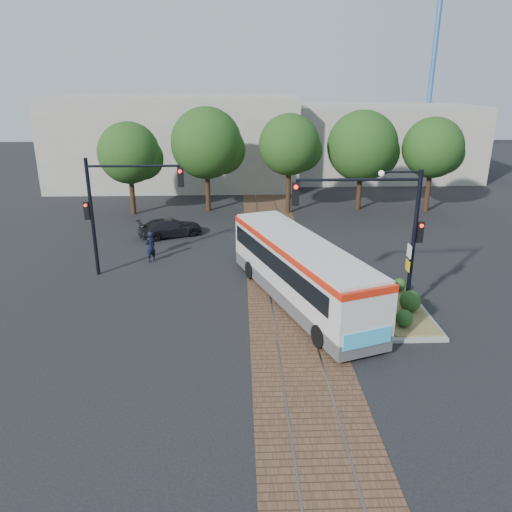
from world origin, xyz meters
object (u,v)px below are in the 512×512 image
object	(u,v)px
traffic_island	(401,305)
signal_pole_left	(113,201)
city_bus	(300,268)
signal_pole_main	(386,220)
parked_car	(170,227)
officer	(150,247)

from	to	relation	value
traffic_island	signal_pole_left	bearing A→B (deg)	159.64
city_bus	signal_pole_left	bearing A→B (deg)	138.08
signal_pole_main	parked_car	xyz separation A→B (m)	(-10.43, 11.22, -3.57)
signal_pole_main	signal_pole_left	distance (m)	13.14
parked_car	traffic_island	bearing A→B (deg)	-157.68
signal_pole_main	parked_car	world-z (taller)	signal_pole_main
traffic_island	signal_pole_main	world-z (taller)	signal_pole_main
signal_pole_main	city_bus	bearing A→B (deg)	161.41
city_bus	traffic_island	size ratio (longest dim) A/B	2.12
signal_pole_left	traffic_island	bearing A→B (deg)	-20.36
city_bus	signal_pole_main	bearing A→B (deg)	-38.01
officer	city_bus	bearing A→B (deg)	101.32
city_bus	traffic_island	world-z (taller)	city_bus
traffic_island	signal_pole_main	size ratio (longest dim) A/B	0.87
city_bus	signal_pole_left	size ratio (longest dim) A/B	1.83
traffic_island	officer	xyz separation A→B (m)	(-11.88, 6.73, 0.52)
city_bus	officer	distance (m)	9.40
traffic_island	parked_car	xyz separation A→B (m)	(-11.39, 11.31, 0.26)
signal_pole_main	parked_car	bearing A→B (deg)	132.91
city_bus	parked_car	bearing A→B (deg)	105.62
signal_pole_left	officer	world-z (taller)	signal_pole_left
traffic_island	officer	world-z (taller)	officer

